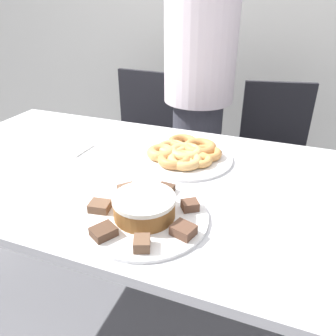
# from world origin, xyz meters

# --- Properties ---
(ground_plane) EXTENTS (12.00, 12.00, 0.00)m
(ground_plane) POSITION_xyz_m (0.00, 0.00, 0.00)
(ground_plane) COLOR slate
(table) EXTENTS (1.83, 0.89, 0.75)m
(table) POSITION_xyz_m (0.00, 0.00, 0.67)
(table) COLOR silver
(table) RESTS_ON ground_plane
(person_standing) EXTENTS (0.37, 0.37, 1.63)m
(person_standing) POSITION_xyz_m (-0.08, 0.78, 0.85)
(person_standing) COLOR #383842
(person_standing) RESTS_ON ground_plane
(office_chair_left) EXTENTS (0.47, 0.47, 0.87)m
(office_chair_left) POSITION_xyz_m (-0.52, 0.91, 0.41)
(office_chair_left) COLOR black
(office_chair_left) RESTS_ON ground_plane
(office_chair_right) EXTENTS (0.52, 0.52, 0.87)m
(office_chair_right) POSITION_xyz_m (0.35, 0.91, 0.41)
(office_chair_right) COLOR black
(office_chair_right) RESTS_ON ground_plane
(plate_cake) EXTENTS (0.35, 0.35, 0.01)m
(plate_cake) POSITION_xyz_m (0.06, -0.24, 0.76)
(plate_cake) COLOR white
(plate_cake) RESTS_ON table
(plate_donuts) EXTENTS (0.35, 0.35, 0.01)m
(plate_donuts) POSITION_xyz_m (0.05, 0.15, 0.76)
(plate_donuts) COLOR white
(plate_donuts) RESTS_ON table
(frosted_cake) EXTENTS (0.17, 0.17, 0.06)m
(frosted_cake) POSITION_xyz_m (0.06, -0.24, 0.79)
(frosted_cake) COLOR brown
(frosted_cake) RESTS_ON plate_cake
(lamington_0) EXTENTS (0.07, 0.08, 0.02)m
(lamington_0) POSITION_xyz_m (-0.00, -0.35, 0.77)
(lamington_0) COLOR #513828
(lamington_0) RESTS_ON plate_cake
(lamington_1) EXTENTS (0.05, 0.06, 0.03)m
(lamington_1) POSITION_xyz_m (0.11, -0.36, 0.78)
(lamington_1) COLOR brown
(lamington_1) RESTS_ON plate_cake
(lamington_2) EXTENTS (0.07, 0.06, 0.03)m
(lamington_2) POSITION_xyz_m (0.19, -0.27, 0.78)
(lamington_2) COLOR brown
(lamington_2) RESTS_ON plate_cake
(lamington_3) EXTENTS (0.06, 0.06, 0.03)m
(lamington_3) POSITION_xyz_m (0.17, -0.16, 0.77)
(lamington_3) COLOR brown
(lamington_3) RESTS_ON plate_cake
(lamington_4) EXTENTS (0.05, 0.06, 0.02)m
(lamington_4) POSITION_xyz_m (0.07, -0.11, 0.77)
(lamington_4) COLOR #513828
(lamington_4) RESTS_ON plate_cake
(lamington_5) EXTENTS (0.08, 0.08, 0.02)m
(lamington_5) POSITION_xyz_m (-0.03, -0.15, 0.77)
(lamington_5) COLOR brown
(lamington_5) RESTS_ON plate_cake
(lamington_6) EXTENTS (0.06, 0.06, 0.02)m
(lamington_6) POSITION_xyz_m (-0.07, -0.26, 0.77)
(lamington_6) COLOR brown
(lamington_6) RESTS_ON plate_cake
(donut_0) EXTENTS (0.13, 0.13, 0.04)m
(donut_0) POSITION_xyz_m (0.05, 0.15, 0.78)
(donut_0) COLOR #E5AD66
(donut_0) RESTS_ON plate_donuts
(donut_1) EXTENTS (0.12, 0.12, 0.03)m
(donut_1) POSITION_xyz_m (0.03, 0.09, 0.78)
(donut_1) COLOR #C68447
(donut_1) RESTS_ON plate_donuts
(donut_2) EXTENTS (0.13, 0.13, 0.03)m
(donut_2) POSITION_xyz_m (0.07, 0.09, 0.78)
(donut_2) COLOR #E5AD66
(donut_2) RESTS_ON plate_donuts
(donut_3) EXTENTS (0.10, 0.10, 0.03)m
(donut_3) POSITION_xyz_m (0.11, 0.12, 0.78)
(donut_3) COLOR tan
(donut_3) RESTS_ON plate_donuts
(donut_4) EXTENTS (0.12, 0.12, 0.03)m
(donut_4) POSITION_xyz_m (0.12, 0.18, 0.78)
(donut_4) COLOR #D18E4C
(donut_4) RESTS_ON plate_donuts
(donut_5) EXTENTS (0.13, 0.13, 0.04)m
(donut_5) POSITION_xyz_m (0.09, 0.22, 0.78)
(donut_5) COLOR #C68447
(donut_5) RESTS_ON plate_donuts
(donut_6) EXTENTS (0.12, 0.12, 0.03)m
(donut_6) POSITION_xyz_m (0.01, 0.25, 0.78)
(donut_6) COLOR #C68447
(donut_6) RESTS_ON plate_donuts
(donut_7) EXTENTS (0.12, 0.12, 0.03)m
(donut_7) POSITION_xyz_m (-0.01, 0.18, 0.78)
(donut_7) COLOR #E5AD66
(donut_7) RESTS_ON plate_donuts
(donut_8) EXTENTS (0.11, 0.11, 0.04)m
(donut_8) POSITION_xyz_m (-0.03, 0.12, 0.78)
(donut_8) COLOR tan
(donut_8) RESTS_ON plate_donuts
(napkin) EXTENTS (0.16, 0.13, 0.01)m
(napkin) POSITION_xyz_m (-0.41, 0.08, 0.75)
(napkin) COLOR white
(napkin) RESTS_ON table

